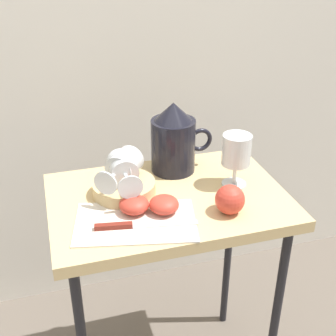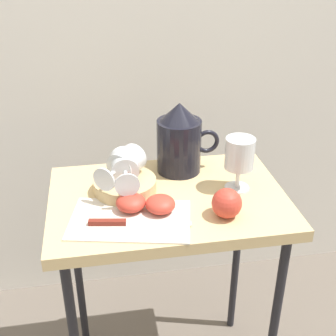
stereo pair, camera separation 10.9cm
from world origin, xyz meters
TOP-DOWN VIEW (x-y plane):
  - curtain_drape at (0.00, 0.50)m, footprint 2.40×0.03m
  - table at (0.00, 0.00)m, footprint 0.60×0.40m
  - linen_napkin at (-0.10, -0.09)m, footprint 0.31×0.23m
  - basket_tray at (-0.10, 0.04)m, footprint 0.16×0.16m
  - pitcher at (0.05, 0.13)m, footprint 0.17×0.12m
  - wine_glass_upright at (0.18, 0.01)m, footprint 0.07×0.07m
  - wine_glass_tipped_near at (-0.10, 0.05)m, footprint 0.07×0.14m
  - wine_glass_tipped_far at (-0.10, 0.06)m, footprint 0.14×0.15m
  - apple_half_left at (-0.10, -0.05)m, footprint 0.07×0.07m
  - apple_half_right at (-0.03, -0.07)m, footprint 0.07×0.07m
  - apple_whole at (0.12, -0.11)m, footprint 0.07×0.07m
  - knife at (-0.12, -0.11)m, footprint 0.23×0.05m

SIDE VIEW (x-z plane):
  - table at x=0.00m, z-range 0.27..0.94m
  - linen_napkin at x=-0.10m, z-range 0.68..0.68m
  - knife at x=-0.12m, z-range 0.68..0.69m
  - basket_tray at x=-0.10m, z-range 0.68..0.71m
  - apple_half_left at x=-0.10m, z-range 0.68..0.72m
  - apple_half_right at x=-0.03m, z-range 0.68..0.72m
  - apple_whole at x=0.12m, z-range 0.68..0.75m
  - wine_glass_tipped_near at x=-0.10m, z-range 0.71..0.78m
  - wine_glass_tipped_far at x=-0.10m, z-range 0.71..0.78m
  - pitcher at x=0.05m, z-range 0.66..0.85m
  - wine_glass_upright at x=0.18m, z-range 0.70..0.84m
  - curtain_drape at x=0.00m, z-range 0.00..1.84m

